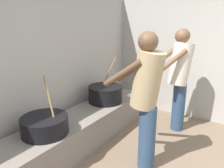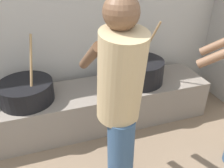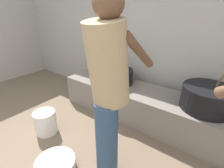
{
  "view_description": "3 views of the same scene",
  "coord_description": "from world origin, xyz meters",
  "px_view_note": "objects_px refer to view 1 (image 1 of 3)",
  "views": [
    {
      "loc": [
        -1.37,
        0.2,
        1.7
      ],
      "look_at": [
        0.92,
        1.71,
        0.92
      ],
      "focal_mm": 34.67,
      "sensor_mm": 36.0,
      "label": 1
    },
    {
      "loc": [
        0.27,
        -0.13,
        1.82
      ],
      "look_at": [
        0.91,
        1.81,
        0.66
      ],
      "focal_mm": 38.87,
      "sensor_mm": 36.0,
      "label": 2
    },
    {
      "loc": [
        1.5,
        0.2,
        1.47
      ],
      "look_at": [
        0.57,
        1.43,
        0.79
      ],
      "focal_mm": 27.06,
      "sensor_mm": 36.0,
      "label": 3
    }
  ],
  "objects_px": {
    "cooking_pot_main": "(105,94)",
    "cooking_pot_secondary": "(45,125)",
    "cook_in_cream_shirt": "(179,75)",
    "cook_in_tan_shirt": "(146,94)"
  },
  "relations": [
    {
      "from": "cook_in_cream_shirt",
      "to": "cooking_pot_secondary",
      "type": "bearing_deg",
      "value": 151.02
    },
    {
      "from": "cook_in_cream_shirt",
      "to": "cook_in_tan_shirt",
      "type": "bearing_deg",
      "value": 178.73
    },
    {
      "from": "cooking_pot_main",
      "to": "cook_in_cream_shirt",
      "type": "bearing_deg",
      "value": -61.66
    },
    {
      "from": "cooking_pot_secondary",
      "to": "cook_in_cream_shirt",
      "type": "xyz_separation_m",
      "value": [
        1.79,
        -0.99,
        0.37
      ]
    },
    {
      "from": "cooking_pot_secondary",
      "to": "cook_in_tan_shirt",
      "type": "relative_size",
      "value": 0.41
    },
    {
      "from": "cooking_pot_main",
      "to": "cook_in_tan_shirt",
      "type": "distance_m",
      "value": 1.2
    },
    {
      "from": "cooking_pot_main",
      "to": "cooking_pot_secondary",
      "type": "relative_size",
      "value": 1.08
    },
    {
      "from": "cooking_pot_main",
      "to": "cooking_pot_secondary",
      "type": "height_order",
      "value": "cooking_pot_main"
    },
    {
      "from": "cooking_pot_main",
      "to": "cooking_pot_secondary",
      "type": "bearing_deg",
      "value": -179.12
    },
    {
      "from": "cook_in_tan_shirt",
      "to": "cook_in_cream_shirt",
      "type": "bearing_deg",
      "value": -1.27
    }
  ]
}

